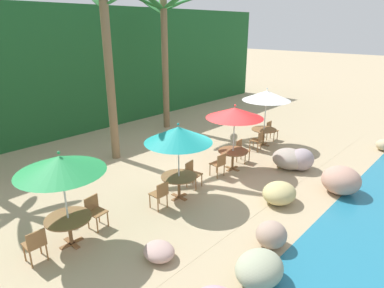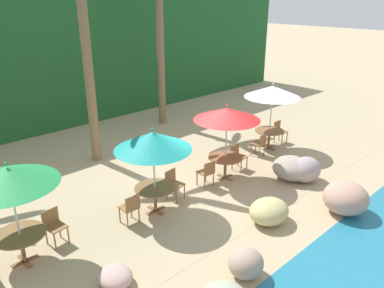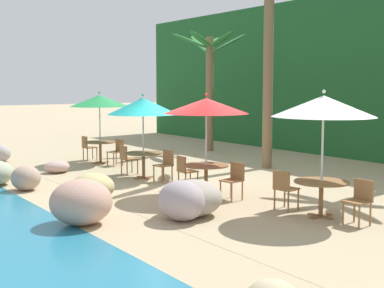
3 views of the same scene
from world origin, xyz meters
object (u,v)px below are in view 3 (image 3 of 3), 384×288
object	(u,v)px
chair_red_seaward	(234,178)
palm_tree_nearest	(209,70)
dining_table_teal	(143,157)
palm_tree_second	(270,31)
chair_teal_seaward	(165,163)
chair_green_inland	(88,146)
dining_table_red	(206,170)
chair_green_seaward	(117,150)
chair_teal_inland	(127,158)
dining_table_green	(100,145)
umbrella_white	(324,106)
umbrella_teal	(143,106)
chair_white_inland	(284,187)
dining_table_white	(321,187)
umbrella_green	(99,101)
chair_red_inland	(185,170)
umbrella_red	(206,106)
chair_white_seaward	(360,199)

from	to	relation	value
chair_red_seaward	palm_tree_nearest	world-z (taller)	palm_tree_nearest
dining_table_teal	palm_tree_nearest	xyz separation A→B (m)	(-4.03, 5.48, 2.66)
dining_table_teal	palm_tree_second	distance (m)	5.72
chair_red_seaward	chair_teal_seaward	bearing A→B (deg)	-179.35
chair_green_inland	dining_table_red	size ratio (longest dim) A/B	0.79
dining_table_teal	palm_tree_nearest	bearing A→B (deg)	126.34
chair_green_seaward	chair_teal_inland	distance (m)	1.87
dining_table_green	umbrella_white	xyz separation A→B (m)	(9.46, 0.29, 1.63)
umbrella_white	chair_green_inland	bearing A→B (deg)	-177.93
dining_table_green	dining_table_teal	world-z (taller)	same
palm_tree_second	umbrella_teal	bearing A→B (deg)	-98.73
chair_green_inland	dining_table_red	xyz separation A→B (m)	(7.20, -0.18, 0.10)
umbrella_teal	chair_white_inland	distance (m)	5.43
dining_table_white	chair_white_inland	bearing A→B (deg)	-165.67
dining_table_teal	umbrella_teal	bearing A→B (deg)	-90.00
dining_table_teal	palm_tree_second	size ratio (longest dim) A/B	0.16
chair_teal_inland	umbrella_white	xyz separation A→B (m)	(6.86, 0.69, 1.73)
dining_table_green	umbrella_green	bearing A→B (deg)	-3.58
umbrella_green	chair_red_inland	world-z (taller)	umbrella_green
umbrella_green	dining_table_green	size ratio (longest dim) A/B	2.23
chair_white_inland	dining_table_white	bearing A→B (deg)	14.33
umbrella_teal	umbrella_white	bearing A→B (deg)	5.81
chair_green_inland	chair_teal_inland	xyz separation A→B (m)	(3.45, -0.32, 0.00)
dining_table_teal	palm_tree_second	world-z (taller)	palm_tree_second
umbrella_red	umbrella_teal	bearing A→B (deg)	-178.92
chair_white_seaward	palm_tree_nearest	xyz separation A→B (m)	(-10.89, 4.75, 2.76)
chair_green_seaward	umbrella_teal	world-z (taller)	umbrella_teal
chair_red_inland	palm_tree_nearest	world-z (taller)	palm_tree_nearest
dining_table_red	palm_tree_second	size ratio (longest dim) A/B	0.16
umbrella_red	umbrella_white	xyz separation A→B (m)	(3.12, 0.56, 0.08)
dining_table_teal	chair_red_seaward	world-z (taller)	chair_red_seaward
chair_teal_seaward	chair_white_inland	xyz separation A→B (m)	(4.35, 0.19, 0.00)
dining_table_green	chair_green_inland	distance (m)	0.86
chair_green_inland	dining_table_green	bearing A→B (deg)	5.53
chair_teal_inland	chair_white_seaward	size ratio (longest dim) A/B	1.00
chair_green_inland	chair_green_seaward	bearing A→B (deg)	9.77
umbrella_teal	dining_table_teal	bearing A→B (deg)	90.00
chair_green_seaward	chair_white_seaward	distance (m)	9.48
umbrella_green	chair_teal_inland	distance (m)	3.09
dining_table_green	chair_teal_inland	bearing A→B (deg)	-8.78
chair_green_inland	umbrella_teal	size ratio (longest dim) A/B	0.36
umbrella_green	chair_white_inland	world-z (taller)	umbrella_green
chair_green_inland	palm_tree_second	size ratio (longest dim) A/B	0.13
chair_teal_seaward	chair_red_seaward	world-z (taller)	same
chair_teal_inland	dining_table_white	distance (m)	6.90
chair_red_inland	dining_table_red	bearing A→B (deg)	1.90
umbrella_green	palm_tree_nearest	xyz separation A→B (m)	(-0.58, 5.16, 1.14)
chair_teal_inland	umbrella_red	size ratio (longest dim) A/B	0.35
palm_tree_second	dining_table_teal	bearing A→B (deg)	-98.73
umbrella_green	chair_green_inland	size ratio (longest dim) A/B	2.81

